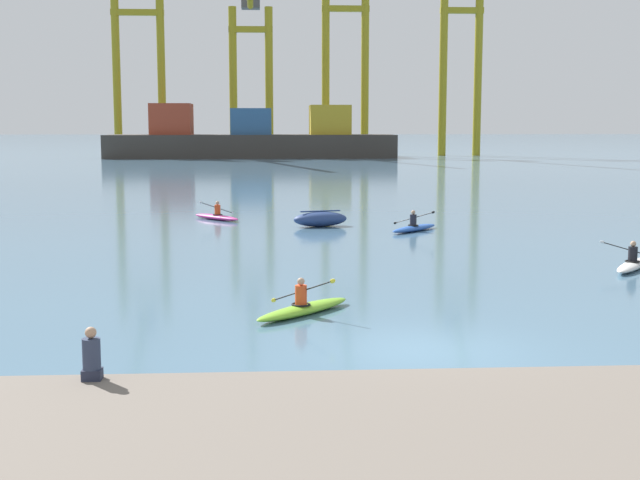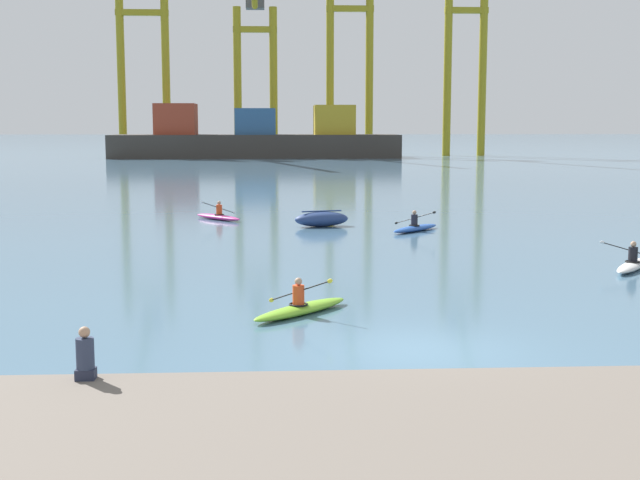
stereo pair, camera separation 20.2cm
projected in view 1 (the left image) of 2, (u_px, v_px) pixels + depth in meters
The scene contains 12 objects.
ground_plane at pixel (425, 350), 18.42m from camera, with size 800.00×800.00×0.00m, color #476B84.
container_barge at pixel (251, 139), 123.57m from camera, with size 41.09×8.48×7.69m.
gantry_crane_west at pixel (137, 39), 128.64m from camera, with size 7.91×21.33×34.04m.
gantry_crane_west_mid at pixel (251, 52), 129.97m from camera, with size 6.66×17.65×31.17m.
gantry_crane_east_mid at pixel (346, 37), 131.34m from camera, with size 7.28×19.44×36.67m.
gantry_crane_east at pixel (462, 37), 129.59m from camera, with size 6.57×18.75×37.91m.
capsized_dinghy at pixel (320, 219), 40.57m from camera, with size 2.79×1.70×0.76m.
kayak_magenta at pixel (217, 216), 43.48m from camera, with size 2.70×2.95×1.02m.
kayak_lime at pixel (303, 308), 21.83m from camera, with size 2.76×2.90×1.06m.
kayak_white at pixel (633, 264), 28.67m from camera, with size 2.51×3.09×0.95m.
kayak_blue at pixel (414, 227), 38.85m from camera, with size 2.73×2.92×1.00m.
seated_onlooker at pixel (92, 356), 14.26m from camera, with size 0.32×0.30×0.90m.
Camera 1 is at (-3.33, -17.78, 4.78)m, focal length 48.41 mm.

